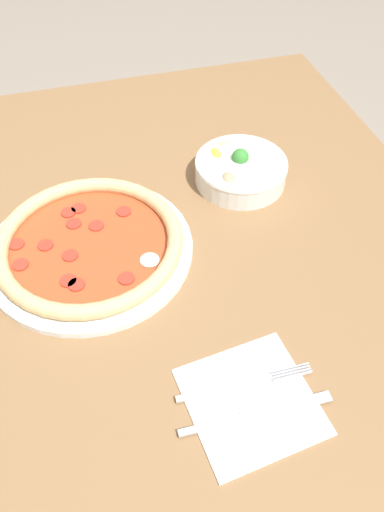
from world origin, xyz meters
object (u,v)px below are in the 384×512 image
(fork, at_px, (243,384))
(knife, at_px, (250,416))
(pizza, at_px, (89,244))
(bowl, at_px, (240,169))

(fork, height_order, knife, same)
(pizza, distance_m, bowl, 0.32)
(bowl, bearing_deg, pizza, -70.32)
(fork, bearing_deg, bowl, 72.67)
(pizza, height_order, bowl, bowl)
(pizza, bearing_deg, fork, 28.50)
(knife, bearing_deg, fork, 82.52)
(pizza, height_order, knife, pizza)
(pizza, xyz_separation_m, knife, (0.35, 0.16, -0.01))
(bowl, relative_size, fork, 0.91)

